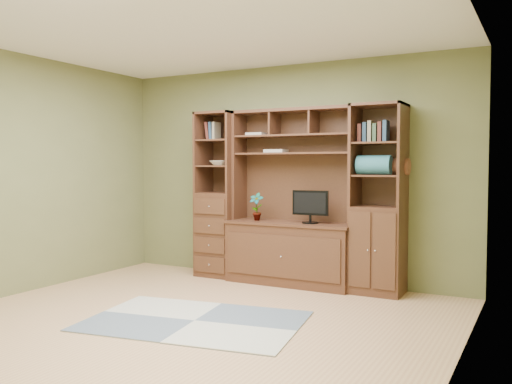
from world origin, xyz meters
The scene contains 11 objects.
room centered at (0.00, 0.00, 1.30)m, with size 4.60×4.10×2.64m.
center_hutch centered at (0.15, 1.73, 1.02)m, with size 1.54×0.53×2.05m, color #462718.
left_tower centered at (-0.85, 1.77, 1.02)m, with size 0.50×0.45×2.05m, color #462718.
right_tower centered at (1.18, 1.77, 1.02)m, with size 0.55×0.45×2.05m, color #462718.
rug centered at (0.04, -0.06, 0.01)m, with size 1.88×1.25×0.01m, color #919596.
monitor centered at (0.42, 1.70, 0.99)m, with size 0.42×0.19×0.52m, color black.
orchid centered at (-0.28, 1.70, 0.90)m, with size 0.18×0.12×0.33m, color #A25436.
magazines centered at (-0.08, 1.82, 1.56)m, with size 0.25×0.18×0.04m, color #AEA194.
bowl centered at (-0.83, 1.77, 1.42)m, with size 0.24×0.24×0.06m, color white.
blanket_teal centered at (1.14, 1.73, 1.39)m, with size 0.36×0.21×0.21m, color #2E6D7B.
blanket_red centered at (1.33, 1.85, 1.38)m, with size 0.31×0.17×0.17m, color brown.
Camera 1 is at (2.77, -3.99, 1.40)m, focal length 38.00 mm.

